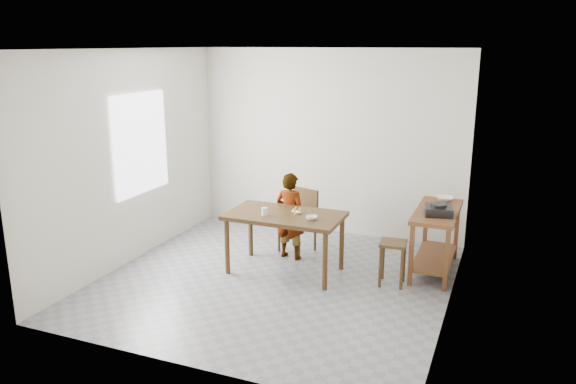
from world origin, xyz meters
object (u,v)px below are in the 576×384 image
at_px(prep_counter, 435,241).
at_px(stool, 392,263).
at_px(dining_table, 285,243).
at_px(child, 290,216).
at_px(dining_chair, 297,221).

height_order(prep_counter, stool, prep_counter).
height_order(dining_table, stool, dining_table).
bearing_deg(stool, dining_table, -175.24).
bearing_deg(child, stool, 174.84).
distance_m(dining_table, prep_counter, 1.86).
relative_size(dining_table, dining_chair, 1.65).
bearing_deg(child, dining_table, 112.32).
distance_m(dining_chair, stool, 1.57).
distance_m(dining_table, dining_chair, 0.73).
relative_size(dining_table, stool, 2.65).
height_order(child, dining_chair, child).
bearing_deg(dining_chair, prep_counter, 17.37).
bearing_deg(prep_counter, dining_chair, 179.37).
relative_size(prep_counter, stool, 2.27).
xyz_separation_m(prep_counter, child, (-1.83, -0.24, 0.18)).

